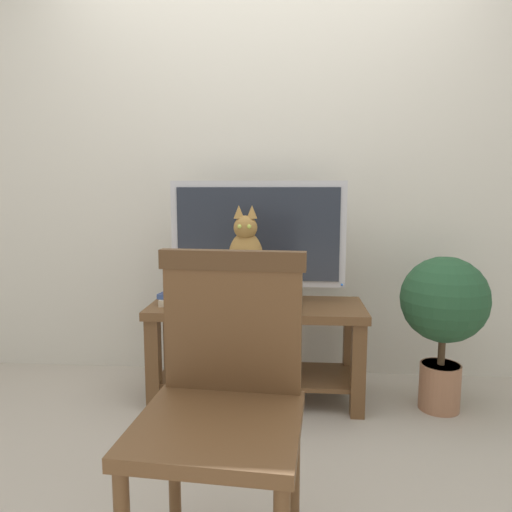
{
  "coord_description": "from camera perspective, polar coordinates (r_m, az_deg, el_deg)",
  "views": [
    {
      "loc": [
        0.17,
        -1.95,
        1.13
      ],
      "look_at": [
        -0.02,
        0.48,
        0.8
      ],
      "focal_mm": 33.42,
      "sensor_mm": 36.0,
      "label": 1
    }
  ],
  "objects": [
    {
      "name": "media_box",
      "position": [
        2.46,
        -1.15,
        -5.74
      ],
      "size": [
        0.41,
        0.23,
        0.05
      ],
      "color": "#ADADB2",
      "rests_on": "tv_stand"
    },
    {
      "name": "wooden_chair",
      "position": [
        1.44,
        -3.79,
        -15.51
      ],
      "size": [
        0.49,
        0.49,
        0.95
      ],
      "color": "brown",
      "rests_on": "ground"
    },
    {
      "name": "book_stack",
      "position": [
        2.6,
        -9.04,
        -4.64
      ],
      "size": [
        0.23,
        0.21,
        0.1
      ],
      "color": "beige",
      "rests_on": "tv_stand"
    },
    {
      "name": "cat",
      "position": [
        2.41,
        -1.17,
        -0.96
      ],
      "size": [
        0.2,
        0.3,
        0.48
      ],
      "color": "olive",
      "rests_on": "media_box"
    },
    {
      "name": "tv_stand",
      "position": [
        2.6,
        0.08,
        -9.36
      ],
      "size": [
        1.14,
        0.45,
        0.53
      ],
      "color": "brown",
      "rests_on": "ground"
    },
    {
      "name": "ground_plane",
      "position": [
        2.26,
        -0.54,
        -22.18
      ],
      "size": [
        12.0,
        12.0,
        0.0
      ],
      "primitive_type": "plane",
      "color": "#ADA393"
    },
    {
      "name": "tv",
      "position": [
        2.59,
        0.24,
        2.17
      ],
      "size": [
        0.95,
        0.2,
        0.66
      ],
      "color": "#B7B7BC",
      "rests_on": "tv_stand"
    },
    {
      "name": "back_wall",
      "position": [
        2.97,
        1.1,
        13.04
      ],
      "size": [
        7.0,
        0.12,
        2.8
      ],
      "primitive_type": "cube",
      "color": "beige",
      "rests_on": "ground"
    },
    {
      "name": "potted_plant",
      "position": [
        2.61,
        21.57,
        -6.0
      ],
      "size": [
        0.44,
        0.44,
        0.8
      ],
      "color": "#9E6B4C",
      "rests_on": "ground"
    }
  ]
}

